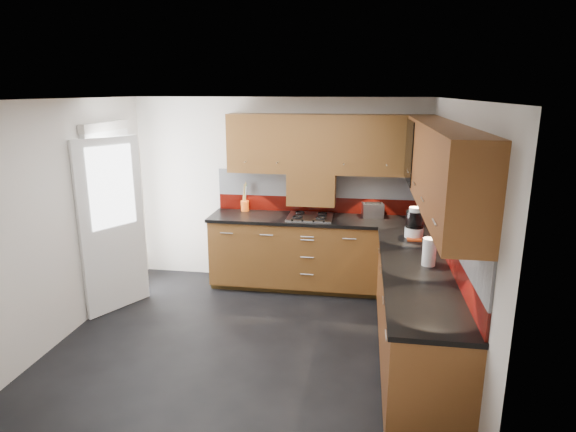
% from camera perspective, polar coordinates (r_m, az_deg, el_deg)
% --- Properties ---
extents(room, '(4.00, 3.80, 2.64)m').
position_cam_1_polar(room, '(4.52, -5.07, 2.13)').
color(room, black).
extents(base_cabinets, '(2.70, 3.20, 0.95)m').
position_cam_1_polar(base_cabinets, '(5.40, 8.23, -7.69)').
color(base_cabinets, brown).
rests_on(base_cabinets, room).
extents(countertop, '(2.72, 3.22, 0.04)m').
position_cam_1_polar(countertop, '(5.22, 8.27, -2.84)').
color(countertop, black).
rests_on(countertop, base_cabinets).
extents(backsplash, '(2.70, 3.20, 0.54)m').
position_cam_1_polar(backsplash, '(5.36, 10.80, 0.74)').
color(backsplash, maroon).
rests_on(backsplash, countertop).
extents(upper_cabinets, '(2.50, 3.20, 0.72)m').
position_cam_1_polar(upper_cabinets, '(5.10, 10.65, 7.24)').
color(upper_cabinets, brown).
rests_on(upper_cabinets, room).
extents(extractor_hood, '(0.60, 0.33, 0.40)m').
position_cam_1_polar(extractor_hood, '(6.07, 2.83, 3.26)').
color(extractor_hood, brown).
rests_on(extractor_hood, room).
extents(glass_cabinet, '(0.32, 0.80, 0.66)m').
position_cam_1_polar(glass_cabinet, '(5.42, 15.72, 7.64)').
color(glass_cabinet, black).
rests_on(glass_cabinet, room).
extents(back_door, '(0.42, 1.19, 2.04)m').
position_cam_1_polar(back_door, '(5.96, -20.03, -0.26)').
color(back_door, white).
rests_on(back_door, room).
extents(gas_hob, '(0.56, 0.49, 0.04)m').
position_cam_1_polar(gas_hob, '(5.98, 2.62, -0.10)').
color(gas_hob, silver).
rests_on(gas_hob, countertop).
extents(utensil_pot, '(0.11, 0.11, 0.38)m').
position_cam_1_polar(utensil_pot, '(6.34, -5.14, 1.41)').
color(utensil_pot, '#D75614').
rests_on(utensil_pot, countertop).
extents(toaster, '(0.28, 0.20, 0.19)m').
position_cam_1_polar(toaster, '(6.08, 10.01, 0.66)').
color(toaster, silver).
rests_on(toaster, countertop).
extents(food_processor, '(0.20, 0.20, 0.33)m').
position_cam_1_polar(food_processor, '(5.34, 14.76, -0.89)').
color(food_processor, white).
rests_on(food_processor, countertop).
extents(paper_towel, '(0.15, 0.15, 0.25)m').
position_cam_1_polar(paper_towel, '(4.52, 16.39, -4.11)').
color(paper_towel, white).
rests_on(paper_towel, countertop).
extents(orange_cloth, '(0.15, 0.13, 0.02)m').
position_cam_1_polar(orange_cloth, '(5.28, 14.73, -2.67)').
color(orange_cloth, '#D74817').
rests_on(orange_cloth, countertop).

